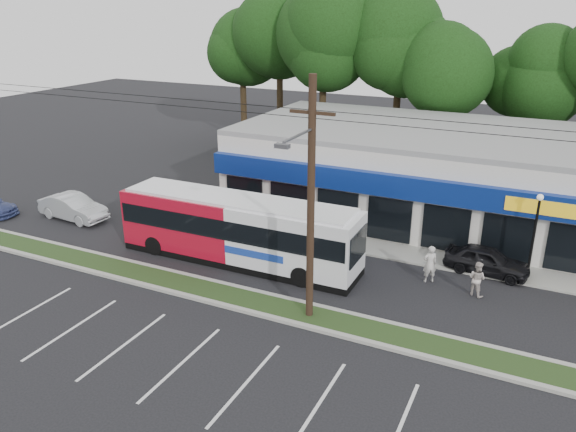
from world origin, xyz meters
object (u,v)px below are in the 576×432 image
Objects in this scene: metrobus at (238,228)px; pedestrian_b at (477,279)px; lamp_post at (535,226)px; car_dark at (487,260)px; pedestrian_a at (430,264)px; utility_pole at (306,195)px; car_silver at (73,207)px.

metrobus is 11.59m from pedestrian_b.
lamp_post is 1.06× the size of car_dark.
utility_pole is at bearing 21.80° from pedestrian_a.
metrobus is 9.49m from pedestrian_a.
lamp_post is 2.59× the size of pedestrian_b.
metrobus is at bearing -162.27° from lamp_post.
metrobus is 3.17× the size of car_dark.
car_dark is at bearing -169.91° from pedestrian_a.
lamp_post reaches higher than metrobus.
car_silver is (-12.10, 0.78, -1.04)m from metrobus.
metrobus is at bearing 31.20° from pedestrian_b.
metrobus is (-5.28, 3.57, -3.62)m from utility_pole.
metrobus reaches higher than car_silver.
car_silver is at bearing 25.50° from pedestrian_b.
metrobus is 12.17m from car_silver.
metrobus is (-13.45, -4.30, -0.87)m from lamp_post.
car_silver is at bearing 103.33° from car_dark.
pedestrian_a reaches higher than pedestrian_b.
pedestrian_b is (2.19, -0.39, -0.10)m from pedestrian_a.
utility_pole reaches higher than lamp_post.
metrobus reaches higher than car_dark.
pedestrian_a is at bearing 13.62° from pedestrian_b.
pedestrian_b is (-0.13, -2.50, 0.14)m from car_dark.
pedestrian_a is 1.12× the size of pedestrian_b.
pedestrian_b is (6.17, 5.07, -4.59)m from utility_pole.
utility_pole is at bearing -136.05° from lamp_post.
pedestrian_b reaches higher than car_dark.
metrobus reaches higher than pedestrian_a.
lamp_post reaches higher than pedestrian_a.
pedestrian_a is at bearing 53.97° from utility_pole.
car_silver is at bearing 175.88° from metrobus.
pedestrian_b is at bearing -84.17° from car_silver.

